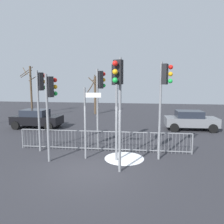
{
  "coord_description": "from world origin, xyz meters",
  "views": [
    {
      "loc": [
        2.12,
        -8.12,
        3.52
      ],
      "look_at": [
        0.37,
        3.08,
        2.0
      ],
      "focal_mm": 34.42,
      "sensor_mm": 36.0,
      "label": 1
    }
  ],
  "objects_px": {
    "traffic_light_rear_right": "(100,91)",
    "bare_tree_left": "(95,93)",
    "traffic_light_mid_right": "(164,89)",
    "traffic_light_foreground_right": "(118,90)",
    "traffic_light_foreground_left": "(50,98)",
    "traffic_light_rear_left": "(116,89)",
    "car_grey_near": "(190,120)",
    "bare_tree_centre": "(31,88)",
    "car_black_trailing": "(37,118)",
    "direction_sign_post": "(86,120)",
    "traffic_light_mid_left": "(40,93)"
  },
  "relations": [
    {
      "from": "traffic_light_rear_right",
      "to": "bare_tree_left",
      "type": "bearing_deg",
      "value": 146.85
    },
    {
      "from": "traffic_light_mid_right",
      "to": "traffic_light_foreground_right",
      "type": "xyz_separation_m",
      "value": [
        -1.82,
        -1.79,
        0.01
      ]
    },
    {
      "from": "traffic_light_foreground_left",
      "to": "traffic_light_rear_left",
      "type": "relative_size",
      "value": 0.88
    },
    {
      "from": "traffic_light_rear_left",
      "to": "traffic_light_foreground_right",
      "type": "height_order",
      "value": "traffic_light_foreground_right"
    },
    {
      "from": "traffic_light_foreground_left",
      "to": "car_grey_near",
      "type": "distance_m",
      "value": 11.07
    },
    {
      "from": "traffic_light_foreground_right",
      "to": "bare_tree_centre",
      "type": "xyz_separation_m",
      "value": [
        -12.03,
        15.0,
        -0.28
      ]
    },
    {
      "from": "bare_tree_left",
      "to": "traffic_light_mid_right",
      "type": "bearing_deg",
      "value": -65.33
    },
    {
      "from": "car_black_trailing",
      "to": "bare_tree_centre",
      "type": "height_order",
      "value": "bare_tree_centre"
    },
    {
      "from": "traffic_light_foreground_right",
      "to": "car_black_trailing",
      "type": "relative_size",
      "value": 1.18
    },
    {
      "from": "traffic_light_mid_right",
      "to": "direction_sign_post",
      "type": "distance_m",
      "value": 3.77
    },
    {
      "from": "traffic_light_rear_right",
      "to": "traffic_light_foreground_right",
      "type": "distance_m",
      "value": 3.25
    },
    {
      "from": "car_black_trailing",
      "to": "bare_tree_centre",
      "type": "xyz_separation_m",
      "value": [
        -4.54,
        7.38,
        2.24
      ]
    },
    {
      "from": "traffic_light_foreground_right",
      "to": "car_grey_near",
      "type": "height_order",
      "value": "traffic_light_foreground_right"
    },
    {
      "from": "traffic_light_foreground_right",
      "to": "direction_sign_post",
      "type": "xyz_separation_m",
      "value": [
        -1.66,
        1.41,
        -1.42
      ]
    },
    {
      "from": "traffic_light_foreground_left",
      "to": "direction_sign_post",
      "type": "xyz_separation_m",
      "value": [
        1.5,
        0.51,
        -1.01
      ]
    },
    {
      "from": "car_grey_near",
      "to": "traffic_light_mid_left",
      "type": "bearing_deg",
      "value": -145.97
    },
    {
      "from": "car_black_trailing",
      "to": "bare_tree_left",
      "type": "height_order",
      "value": "bare_tree_left"
    },
    {
      "from": "traffic_light_rear_right",
      "to": "traffic_light_mid_right",
      "type": "height_order",
      "value": "traffic_light_mid_right"
    },
    {
      "from": "traffic_light_foreground_left",
      "to": "traffic_light_foreground_right",
      "type": "xyz_separation_m",
      "value": [
        3.16,
        -0.9,
        0.41
      ]
    },
    {
      "from": "traffic_light_mid_left",
      "to": "bare_tree_centre",
      "type": "height_order",
      "value": "bare_tree_centre"
    },
    {
      "from": "traffic_light_mid_left",
      "to": "direction_sign_post",
      "type": "xyz_separation_m",
      "value": [
        2.64,
        -0.86,
        -1.19
      ]
    },
    {
      "from": "car_grey_near",
      "to": "bare_tree_left",
      "type": "bearing_deg",
      "value": 139.04
    },
    {
      "from": "car_black_trailing",
      "to": "bare_tree_centre",
      "type": "bearing_deg",
      "value": 121.55
    },
    {
      "from": "traffic_light_mid_right",
      "to": "direction_sign_post",
      "type": "relative_size",
      "value": 1.34
    },
    {
      "from": "bare_tree_left",
      "to": "traffic_light_foreground_left",
      "type": "bearing_deg",
      "value": -84.2
    },
    {
      "from": "direction_sign_post",
      "to": "traffic_light_foreground_left",
      "type": "bearing_deg",
      "value": -170.14
    },
    {
      "from": "traffic_light_mid_right",
      "to": "bare_tree_left",
      "type": "bearing_deg",
      "value": -135.14
    },
    {
      "from": "traffic_light_foreground_left",
      "to": "traffic_light_foreground_right",
      "type": "height_order",
      "value": "traffic_light_foreground_right"
    },
    {
      "from": "traffic_light_foreground_left",
      "to": "car_black_trailing",
      "type": "bearing_deg",
      "value": 162.6
    },
    {
      "from": "traffic_light_rear_right",
      "to": "bare_tree_centre",
      "type": "distance_m",
      "value": 16.09
    },
    {
      "from": "traffic_light_mid_right",
      "to": "bare_tree_centre",
      "type": "xyz_separation_m",
      "value": [
        -13.84,
        13.21,
        -0.27
      ]
    },
    {
      "from": "traffic_light_foreground_right",
      "to": "traffic_light_mid_left",
      "type": "relative_size",
      "value": 1.08
    },
    {
      "from": "bare_tree_centre",
      "to": "traffic_light_rear_left",
      "type": "bearing_deg",
      "value": -49.06
    },
    {
      "from": "car_black_trailing",
      "to": "car_grey_near",
      "type": "height_order",
      "value": "same"
    },
    {
      "from": "direction_sign_post",
      "to": "car_grey_near",
      "type": "distance_m",
      "value": 9.55
    },
    {
      "from": "car_grey_near",
      "to": "bare_tree_left",
      "type": "height_order",
      "value": "bare_tree_left"
    },
    {
      "from": "traffic_light_foreground_right",
      "to": "bare_tree_centre",
      "type": "distance_m",
      "value": 19.23
    },
    {
      "from": "car_black_trailing",
      "to": "traffic_light_foreground_left",
      "type": "bearing_deg",
      "value": -57.29
    },
    {
      "from": "traffic_light_mid_right",
      "to": "bare_tree_centre",
      "type": "distance_m",
      "value": 19.14
    },
    {
      "from": "traffic_light_foreground_left",
      "to": "bare_tree_left",
      "type": "height_order",
      "value": "bare_tree_left"
    },
    {
      "from": "car_grey_near",
      "to": "traffic_light_foreground_left",
      "type": "bearing_deg",
      "value": -136.56
    },
    {
      "from": "traffic_light_mid_left",
      "to": "direction_sign_post",
      "type": "distance_m",
      "value": 3.02
    },
    {
      "from": "traffic_light_rear_right",
      "to": "traffic_light_mid_left",
      "type": "xyz_separation_m",
      "value": [
        -2.95,
        -0.69,
        -0.07
      ]
    },
    {
      "from": "bare_tree_left",
      "to": "traffic_light_mid_left",
      "type": "bearing_deg",
      "value": -88.39
    },
    {
      "from": "direction_sign_post",
      "to": "bare_tree_left",
      "type": "distance_m",
      "value": 14.87
    },
    {
      "from": "traffic_light_rear_right",
      "to": "car_grey_near",
      "type": "bearing_deg",
      "value": 87.37
    },
    {
      "from": "traffic_light_rear_right",
      "to": "traffic_light_mid_left",
      "type": "height_order",
      "value": "traffic_light_rear_right"
    },
    {
      "from": "traffic_light_mid_left",
      "to": "car_grey_near",
      "type": "distance_m",
      "value": 11.07
    },
    {
      "from": "traffic_light_rear_right",
      "to": "bare_tree_centre",
      "type": "bearing_deg",
      "value": 174.0
    },
    {
      "from": "traffic_light_rear_right",
      "to": "car_black_trailing",
      "type": "relative_size",
      "value": 1.12
    }
  ]
}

